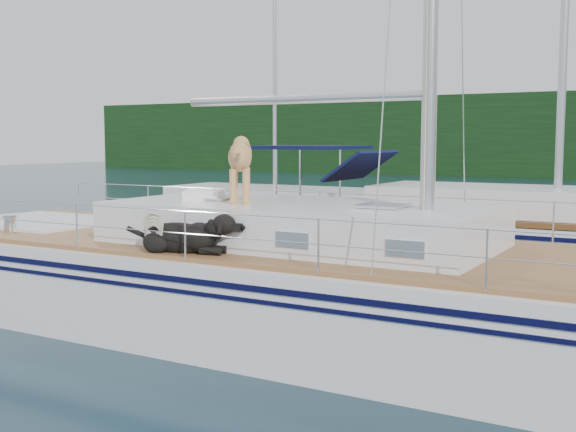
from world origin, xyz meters
The scene contains 4 objects.
ground centered at (0.00, 0.00, 0.00)m, with size 120.00×120.00×0.00m, color black.
main_sailboat centered at (0.09, -0.01, 0.68)m, with size 12.00×3.80×14.01m.
neighbor_sailboat centered at (0.81, 6.24, 0.63)m, with size 11.00×3.50×13.30m.
bg_boat_west centered at (-8.00, 14.00, 0.45)m, with size 8.00×3.00×11.65m.
Camera 1 is at (5.54, -8.55, 2.66)m, focal length 45.00 mm.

